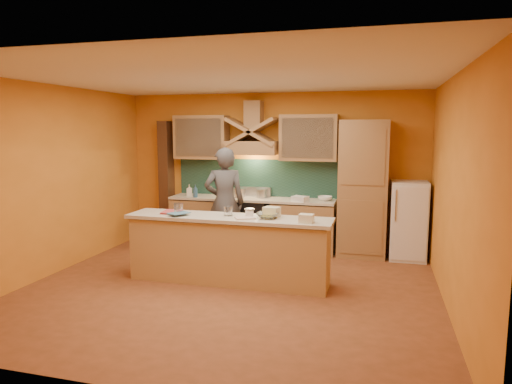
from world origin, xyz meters
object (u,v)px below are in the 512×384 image
(person, at_px, (225,203))
(kitchen_scale, at_px, (249,213))
(stove, at_px, (252,223))
(mixing_bowl, at_px, (268,215))
(fridge, at_px, (408,220))

(person, distance_m, kitchen_scale, 1.41)
(stove, bearing_deg, kitchen_scale, -75.11)
(person, bearing_deg, mixing_bowl, 109.88)
(stove, relative_size, fridge, 0.69)
(fridge, xyz_separation_m, mixing_bowl, (-1.94, -1.89, 0.33))
(fridge, distance_m, kitchen_scale, 2.90)
(fridge, relative_size, kitchen_scale, 11.62)
(kitchen_scale, relative_size, mixing_bowl, 0.37)
(fridge, bearing_deg, kitchen_scale, -140.14)
(stove, distance_m, person, 0.87)
(stove, relative_size, mixing_bowl, 2.94)
(mixing_bowl, bearing_deg, kitchen_scale, 170.81)
(person, bearing_deg, fridge, 171.94)
(person, bearing_deg, stove, -133.63)
(fridge, bearing_deg, person, -167.30)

